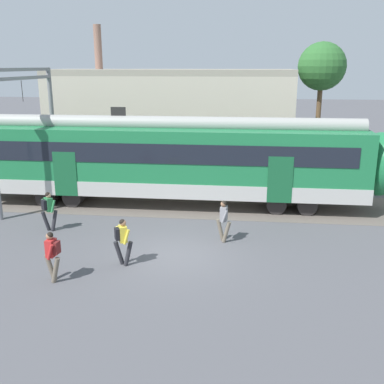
{
  "coord_description": "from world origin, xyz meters",
  "views": [
    {
      "loc": [
        2.33,
        -14.95,
        6.64
      ],
      "look_at": [
        0.32,
        2.77,
        1.6
      ],
      "focal_mm": 42.0,
      "sensor_mm": 36.0,
      "label": 1
    }
  ],
  "objects": [
    {
      "name": "catenary_gantry",
      "position": [
        -8.33,
        6.16,
        4.31
      ],
      "size": [
        0.24,
        6.64,
        6.53
      ],
      "color": "gray",
      "rests_on": "ground"
    },
    {
      "name": "pedestrian_grey",
      "position": [
        1.69,
        1.48,
        0.96
      ],
      "size": [
        0.62,
        0.59,
        1.67
      ],
      "color": "#6B6051",
      "rests_on": "ground"
    },
    {
      "name": "commuter_train",
      "position": [
        -9.43,
        6.15,
        2.25
      ],
      "size": [
        38.05,
        3.07,
        4.73
      ],
      "color": "#B7B7B2",
      "rests_on": "ground"
    },
    {
      "name": "pedestrian_green",
      "position": [
        -5.53,
        1.84,
        0.99
      ],
      "size": [
        0.67,
        0.51,
        1.67
      ],
      "color": "#28282D",
      "rests_on": "ground"
    },
    {
      "name": "ground_plane",
      "position": [
        0.0,
        0.0,
        0.0
      ],
      "size": [
        160.0,
        160.0,
        0.0
      ],
      "primitive_type": "plane",
      "color": "#515156"
    },
    {
      "name": "pedestrian_yellow",
      "position": [
        -1.64,
        -1.06,
        0.99
      ],
      "size": [
        0.71,
        0.51,
        1.67
      ],
      "color": "#28282D",
      "rests_on": "ground"
    },
    {
      "name": "pedestrian_red",
      "position": [
        -3.51,
        -2.49,
        0.99
      ],
      "size": [
        0.63,
        0.57,
        1.67
      ],
      "color": "#6B6051",
      "rests_on": "ground"
    },
    {
      "name": "street_tree_right",
      "position": [
        7.29,
        15.98,
        6.51
      ],
      "size": [
        3.09,
        3.09,
        8.13
      ],
      "color": "brown",
      "rests_on": "ground"
    },
    {
      "name": "background_building",
      "position": [
        -2.52,
        15.01,
        3.21
      ],
      "size": [
        15.87,
        5.0,
        9.2
      ],
      "color": "beige",
      "rests_on": "ground"
    }
  ]
}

